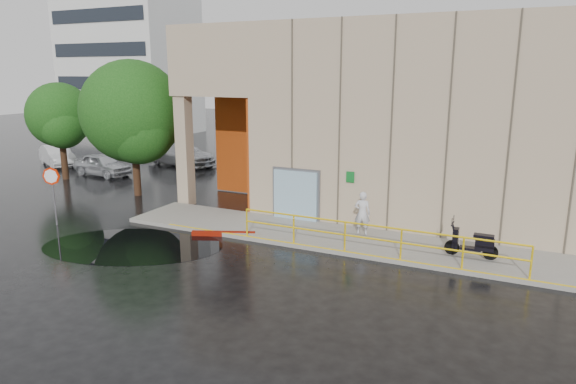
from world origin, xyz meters
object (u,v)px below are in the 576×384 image
(red_curb, at_px, (223,234))
(stop_sign, at_px, (52,183))
(person, at_px, (362,213))
(car_b, at_px, (57,156))
(scooter, at_px, (473,235))
(tree_near, at_px, (134,116))
(tree_far, at_px, (60,118))
(car_a, at_px, (102,165))
(car_c, at_px, (181,154))

(red_curb, bearing_deg, stop_sign, -166.03)
(person, height_order, car_b, person)
(scooter, height_order, stop_sign, stop_sign)
(stop_sign, distance_m, car_b, 14.64)
(car_b, xyz_separation_m, tree_near, (10.59, -4.25, 3.30))
(person, bearing_deg, scooter, 160.58)
(person, relative_size, red_curb, 0.68)
(red_curb, distance_m, tree_far, 15.03)
(car_b, bearing_deg, tree_far, -98.70)
(person, xyz_separation_m, stop_sign, (-11.65, -3.71, 0.78))
(stop_sign, relative_size, car_a, 0.62)
(car_a, height_order, tree_near, tree_near)
(person, distance_m, scooter, 4.04)
(car_c, bearing_deg, car_a, 166.84)
(red_curb, height_order, car_b, car_b)
(tree_near, distance_m, tree_far, 6.64)
(person, relative_size, car_c, 0.32)
(stop_sign, xyz_separation_m, tree_far, (-6.91, 6.65, 1.77))
(person, relative_size, scooter, 0.97)
(car_b, height_order, tree_near, tree_near)
(car_a, distance_m, tree_far, 3.53)
(tree_far, bearing_deg, scooter, -9.38)
(car_b, bearing_deg, tree_near, -84.66)
(person, height_order, car_c, person)
(car_b, distance_m, tree_near, 11.88)
(scooter, distance_m, red_curb, 8.87)
(car_b, relative_size, tree_near, 0.61)
(car_b, distance_m, car_c, 8.11)
(red_curb, relative_size, tree_near, 0.36)
(car_c, bearing_deg, person, -111.99)
(scooter, bearing_deg, stop_sign, -169.86)
(person, relative_size, car_b, 0.40)
(person, bearing_deg, car_b, -22.91)
(stop_sign, xyz_separation_m, car_b, (-10.99, 9.61, -1.08))
(tree_near, bearing_deg, car_c, 112.96)
(tree_far, bearing_deg, red_curb, -19.76)
(car_a, relative_size, car_c, 0.74)
(red_curb, distance_m, tree_near, 9.02)
(stop_sign, xyz_separation_m, car_c, (-3.78, 13.32, -1.00))
(car_a, relative_size, tree_near, 0.58)
(car_a, distance_m, car_b, 5.27)
(stop_sign, bearing_deg, person, 19.00)
(scooter, distance_m, car_c, 21.99)
(red_curb, height_order, car_a, car_a)
(red_curb, distance_m, car_a, 14.40)
(stop_sign, xyz_separation_m, car_a, (-5.86, 8.42, -1.10))
(stop_sign, relative_size, tree_far, 0.43)
(person, bearing_deg, tree_far, -17.31)
(tree_near, xyz_separation_m, tree_far, (-6.50, 1.29, -0.45))
(red_curb, bearing_deg, person, 22.74)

